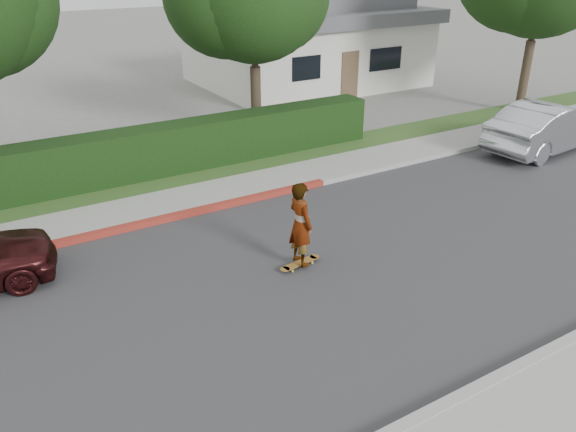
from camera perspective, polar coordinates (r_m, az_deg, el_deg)
name	(u,v)px	position (r m, az deg, el deg)	size (l,w,h in m)	color
ground	(387,253)	(12.76, 10.00, -3.76)	(120.00, 120.00, 0.00)	slate
road	(387,253)	(12.76, 10.00, -3.74)	(60.00, 8.00, 0.01)	#2D2D30
curb_near	(547,353)	(10.53, 24.83, -12.53)	(60.00, 0.20, 0.15)	#9E9E99
curb_far	(292,189)	(15.70, 0.39, 2.72)	(60.00, 0.20, 0.15)	#9E9E99
curb_red_section	(113,231)	(14.01, -17.39, -1.46)	(12.00, 0.21, 0.15)	maroon
sidewalk_far	(276,180)	(16.42, -1.24, 3.72)	(60.00, 1.60, 0.12)	gray
planting_strip	(251,164)	(17.74, -3.82, 5.33)	(60.00, 1.60, 0.10)	#2D4C1E
hedge	(149,153)	(16.99, -13.90, 6.21)	(15.00, 1.00, 1.50)	black
house	(305,40)	(29.09, 1.79, 17.48)	(10.60, 8.60, 4.30)	beige
skateboard	(300,263)	(12.02, 1.23, -4.80)	(1.05, 0.35, 0.10)	gold
skateboarder	(300,224)	(11.58, 1.27, -0.82)	(0.67, 0.44, 1.83)	white
car_silver	(548,127)	(20.74, 24.93, 8.23)	(1.73, 4.96, 1.63)	silver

